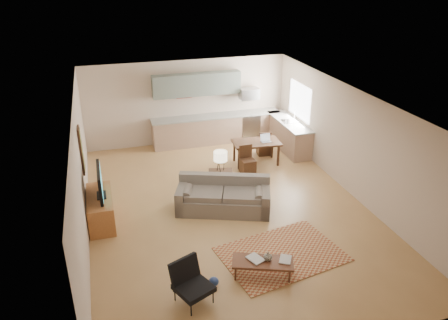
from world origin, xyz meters
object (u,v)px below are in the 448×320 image
object	(u,v)px
console_table	(221,183)
armchair	(194,284)
tv_credenza	(101,209)
coffee_table	(262,268)
sofa	(223,196)
dining_table	(256,153)

from	to	relation	value
console_table	armchair	bearing A→B (deg)	-98.95
armchair	tv_credenza	bearing A→B (deg)	90.73
coffee_table	console_table	size ratio (longest dim) A/B	1.67
sofa	console_table	bearing A→B (deg)	99.87
armchair	tv_credenza	xyz separation A→B (m)	(-1.45, 3.14, -0.05)
coffee_table	dining_table	distance (m)	5.10
sofa	console_table	world-z (taller)	sofa
armchair	coffee_table	bearing A→B (deg)	-11.60
coffee_table	console_table	world-z (taller)	console_table
armchair	dining_table	size ratio (longest dim) A/B	0.56
tv_credenza	console_table	world-z (taller)	console_table
tv_credenza	console_table	bearing A→B (deg)	7.72
tv_credenza	console_table	distance (m)	2.98
tv_credenza	console_table	xyz separation A→B (m)	(2.96, 0.40, 0.01)
sofa	tv_credenza	size ratio (longest dim) A/B	1.58
tv_credenza	armchair	bearing A→B (deg)	-65.21
sofa	dining_table	world-z (taller)	sofa
sofa	armchair	distance (m)	3.15
coffee_table	console_table	xyz separation A→B (m)	(0.10, 3.24, 0.17)
console_table	dining_table	size ratio (longest dim) A/B	0.51
dining_table	sofa	bearing A→B (deg)	-121.64
coffee_table	console_table	distance (m)	3.24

